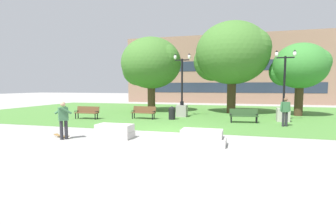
{
  "coord_description": "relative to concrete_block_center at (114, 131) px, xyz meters",
  "views": [
    {
      "loc": [
        3.73,
        -13.07,
        2.4
      ],
      "look_at": [
        0.45,
        -1.4,
        1.2
      ],
      "focal_mm": 28.0,
      "sensor_mm": 36.0,
      "label": 1
    }
  ],
  "objects": [
    {
      "name": "tree_far_right",
      "position": [
        -2.64,
        12.6,
        4.18
      ],
      "size": [
        5.89,
        5.61,
        6.92
      ],
      "color": "#4C3823",
      "rests_on": "grass_lawn"
    },
    {
      "name": "tree_near_right",
      "position": [
        4.72,
        12.82,
        4.86
      ],
      "size": [
        6.64,
        6.33,
        7.92
      ],
      "color": "#42301E",
      "rests_on": "grass_lawn"
    },
    {
      "name": "lamp_post_right",
      "position": [
        1.2,
        9.03,
        0.71
      ],
      "size": [
        1.32,
        0.8,
        4.88
      ],
      "color": "gray",
      "rests_on": "grass_lawn"
    },
    {
      "name": "park_bench_far_left",
      "position": [
        -5.16,
        5.8,
        0.23
      ],
      "size": [
        1.81,
        0.55,
        0.9
      ],
      "color": "brown",
      "rests_on": "grass_lawn"
    },
    {
      "name": "building_facade_distant",
      "position": [
        4.43,
        26.67,
        4.42
      ],
      "size": [
        30.99,
        1.03,
        9.47
      ],
      "color": "#8E6B56",
      "rests_on": "ground"
    },
    {
      "name": "concrete_block_left",
      "position": [
        4.19,
        -0.39,
        0.0
      ],
      "size": [
        1.8,
        0.9,
        0.64
      ],
      "color": "#BCB7B2",
      "rests_on": "ground"
    },
    {
      "name": "person_bystander_near_lawn",
      "position": [
        8.18,
        5.77,
        0.68
      ],
      "size": [
        0.65,
        0.38,
        1.71
      ],
      "color": "#28282D",
      "rests_on": "grass_lawn"
    },
    {
      "name": "lamp_post_center",
      "position": [
        8.41,
        8.16,
        0.69
      ],
      "size": [
        1.32,
        0.8,
        4.77
      ],
      "color": "#ADA89E",
      "rests_on": "grass_lawn"
    },
    {
      "name": "grass_lawn",
      "position": [
        1.94,
        12.17,
        -0.3
      ],
      "size": [
        40.0,
        20.0,
        0.02
      ],
      "primitive_type": "cube",
      "color": "#4C8438",
      "rests_on": "ground"
    },
    {
      "name": "trash_bin",
      "position": [
        0.9,
        7.12,
        0.2
      ],
      "size": [
        0.49,
        0.49,
        0.96
      ],
      "color": "black",
      "rests_on": "grass_lawn"
    },
    {
      "name": "person_skateboarder",
      "position": [
        -2.01,
        -0.94,
        0.67
      ],
      "size": [
        0.78,
        0.55,
        1.71
      ],
      "color": "#28282D",
      "rests_on": "ground"
    },
    {
      "name": "concrete_block_center",
      "position": [
        0.0,
        0.0,
        0.0
      ],
      "size": [
        1.8,
        0.9,
        0.64
      ],
      "color": "#BCB7B2",
      "rests_on": "ground"
    },
    {
      "name": "ground_plane",
      "position": [
        1.94,
        2.17,
        -0.31
      ],
      "size": [
        140.0,
        140.0,
        0.0
      ],
      "primitive_type": "plane",
      "color": "#A3A09B"
    },
    {
      "name": "park_bench_near_left",
      "position": [
        -1.21,
        6.98,
        0.23
      ],
      "size": [
        1.83,
        0.66,
        0.9
      ],
      "color": "brown",
      "rests_on": "grass_lawn"
    },
    {
      "name": "skateboard",
      "position": [
        -2.38,
        -0.63,
        -0.22
      ],
      "size": [
        1.03,
        0.53,
        0.14
      ],
      "color": "olive",
      "rests_on": "ground"
    },
    {
      "name": "park_bench_near_right",
      "position": [
        5.84,
        6.81,
        0.23
      ],
      "size": [
        1.85,
        0.75,
        0.9
      ],
      "color": "#284723",
      "rests_on": "grass_lawn"
    },
    {
      "name": "tree_far_left",
      "position": [
        10.05,
        12.2,
        3.63
      ],
      "size": [
        4.42,
        4.21,
        5.78
      ],
      "color": "#42301E",
      "rests_on": "grass_lawn"
    }
  ]
}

